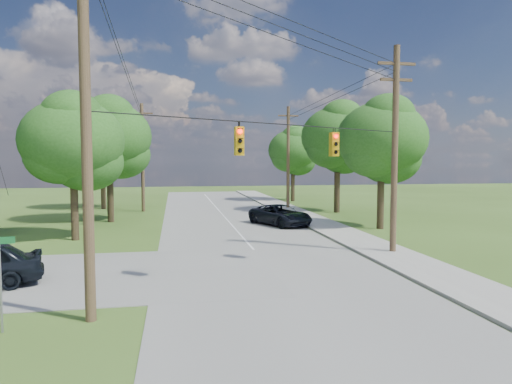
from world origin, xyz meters
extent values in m
plane|color=#3B571D|center=(0.00, 0.00, 0.00)|extent=(140.00, 140.00, 0.00)
cube|color=gray|center=(2.00, 5.00, 0.01)|extent=(10.00, 100.00, 0.03)
cube|color=#A6A59C|center=(8.70, 5.00, 0.06)|extent=(2.60, 100.00, 0.12)
cylinder|color=brown|center=(-4.60, 0.40, 6.00)|extent=(0.32, 0.32, 12.00)
cylinder|color=brown|center=(8.90, 8.00, 5.25)|extent=(0.32, 0.32, 10.50)
cube|color=brown|center=(8.90, 8.00, 9.60)|extent=(2.00, 0.12, 0.14)
cube|color=brown|center=(8.90, 8.00, 8.80)|extent=(1.70, 0.12, 0.14)
cylinder|color=brown|center=(8.90, 30.00, 5.00)|extent=(0.32, 0.32, 10.00)
cube|color=brown|center=(8.90, 30.00, 9.10)|extent=(2.00, 0.12, 0.14)
cylinder|color=brown|center=(-5.00, 30.00, 5.00)|extent=(0.32, 0.32, 10.00)
cube|color=brown|center=(-5.00, 30.00, 9.10)|extent=(2.00, 0.12, 0.14)
cylinder|color=black|center=(2.15, 4.20, 10.35)|extent=(13.52, 7.63, 1.53)
cylinder|color=black|center=(2.15, 4.20, 9.95)|extent=(13.52, 7.63, 1.53)
cylinder|color=black|center=(2.15, 4.20, 9.55)|extent=(13.52, 7.63, 1.53)
cylinder|color=black|center=(8.90, 19.00, 9.35)|extent=(0.03, 22.00, 0.53)
cylinder|color=black|center=(-4.80, 15.20, 10.10)|extent=(0.43, 29.60, 2.03)
cylinder|color=black|center=(8.90, 19.00, 8.95)|extent=(0.03, 22.00, 0.53)
cylinder|color=black|center=(-4.80, 15.20, 9.70)|extent=(0.43, 29.60, 2.03)
cylinder|color=black|center=(2.15, 4.20, 6.20)|extent=(13.52, 7.63, 0.04)
cube|color=#CD980C|center=(0.26, 3.02, 5.48)|extent=(0.32, 0.22, 1.05)
sphere|color=#FF0C05|center=(0.26, 2.88, 5.83)|extent=(0.17, 0.17, 0.17)
cube|color=#CD980C|center=(0.26, 3.26, 5.48)|extent=(0.32, 0.22, 1.05)
sphere|color=#FF0C05|center=(0.26, 3.40, 5.83)|extent=(0.17, 0.17, 0.17)
cube|color=#CD980C|center=(4.85, 5.60, 5.48)|extent=(0.32, 0.22, 1.05)
sphere|color=#FF0C05|center=(4.85, 5.46, 5.83)|extent=(0.17, 0.17, 0.17)
cube|color=#CD980C|center=(4.85, 5.84, 5.48)|extent=(0.32, 0.22, 1.05)
sphere|color=#FF0C05|center=(4.85, 5.98, 5.83)|extent=(0.17, 0.17, 0.17)
cylinder|color=#3D2F1E|center=(-8.00, 15.00, 1.57)|extent=(0.45, 0.45, 3.15)
ellipsoid|color=#204F17|center=(-8.00, 15.00, 5.94)|extent=(6.00, 6.00, 4.92)
cylinder|color=#3D2F1E|center=(-7.00, 23.00, 1.75)|extent=(0.50, 0.50, 3.50)
ellipsoid|color=#204F17|center=(-7.00, 23.00, 6.60)|extent=(6.40, 6.40, 5.25)
cylinder|color=#3D2F1E|center=(-9.00, 33.00, 1.66)|extent=(0.48, 0.47, 3.32)
ellipsoid|color=#204F17|center=(-9.00, 33.00, 6.27)|extent=(6.00, 6.00, 4.92)
cylinder|color=#3D2F1E|center=(12.00, 16.00, 1.66)|extent=(0.48, 0.48, 3.32)
ellipsoid|color=#204F17|center=(12.00, 16.00, 6.27)|extent=(6.20, 6.20, 5.08)
cylinder|color=#3D2F1E|center=(12.50, 26.00, 1.84)|extent=(0.52, 0.52, 3.67)
ellipsoid|color=#204F17|center=(12.50, 26.00, 6.93)|extent=(6.60, 6.60, 5.41)
cylinder|color=#3D2F1E|center=(11.50, 38.00, 1.57)|extent=(0.45, 0.45, 3.15)
ellipsoid|color=#204F17|center=(11.50, 38.00, 5.94)|extent=(5.80, 5.80, 4.76)
imported|color=black|center=(5.50, 18.80, 0.77)|extent=(4.48, 5.88, 1.48)
cylinder|color=gray|center=(-6.86, -0.15, 1.34)|extent=(0.06, 0.06, 2.69)
camera|label=1|loc=(-2.09, -13.54, 4.78)|focal=32.00mm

